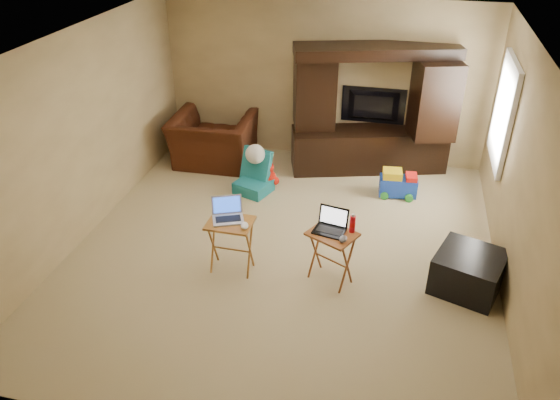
% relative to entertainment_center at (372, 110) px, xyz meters
% --- Properties ---
extents(floor, '(5.50, 5.50, 0.00)m').
position_rel_entertainment_center_xyz_m(floor, '(-0.78, -2.43, -0.96)').
color(floor, beige).
rests_on(floor, ground).
extents(ceiling, '(5.50, 5.50, 0.00)m').
position_rel_entertainment_center_xyz_m(ceiling, '(-0.78, -2.43, 1.54)').
color(ceiling, silver).
rests_on(ceiling, ground).
extents(wall_back, '(5.00, 0.00, 5.00)m').
position_rel_entertainment_center_xyz_m(wall_back, '(-0.78, 0.32, 0.29)').
color(wall_back, tan).
rests_on(wall_back, ground).
extents(wall_front, '(5.00, 0.00, 5.00)m').
position_rel_entertainment_center_xyz_m(wall_front, '(-0.78, -5.18, 0.29)').
color(wall_front, tan).
rests_on(wall_front, ground).
extents(wall_left, '(0.00, 5.50, 5.50)m').
position_rel_entertainment_center_xyz_m(wall_left, '(-3.28, -2.43, 0.29)').
color(wall_left, tan).
rests_on(wall_left, ground).
extents(wall_right, '(0.00, 5.50, 5.50)m').
position_rel_entertainment_center_xyz_m(wall_right, '(1.72, -2.43, 0.29)').
color(wall_right, tan).
rests_on(wall_right, ground).
extents(window_pane, '(0.00, 1.20, 1.20)m').
position_rel_entertainment_center_xyz_m(window_pane, '(1.70, -0.88, 0.44)').
color(window_pane, white).
rests_on(window_pane, ground).
extents(window_frame, '(0.06, 1.14, 1.34)m').
position_rel_entertainment_center_xyz_m(window_frame, '(1.68, -0.88, 0.44)').
color(window_frame, white).
rests_on(window_frame, ground).
extents(entertainment_center, '(2.42, 1.22, 1.92)m').
position_rel_entertainment_center_xyz_m(entertainment_center, '(0.00, 0.00, 0.00)').
color(entertainment_center, black).
rests_on(entertainment_center, floor).
extents(television, '(0.98, 0.14, 0.56)m').
position_rel_entertainment_center_xyz_m(television, '(0.00, 0.23, -0.04)').
color(television, black).
rests_on(television, entertainment_center).
extents(recliner, '(1.25, 1.10, 0.79)m').
position_rel_entertainment_center_xyz_m(recliner, '(-2.38, -0.41, -0.56)').
color(recliner, '#431F0E').
rests_on(recliner, floor).
extents(child_rocker, '(0.60, 0.64, 0.61)m').
position_rel_entertainment_center_xyz_m(child_rocker, '(-1.52, -1.16, -0.65)').
color(child_rocker, '#16707D').
rests_on(child_rocker, floor).
extents(plush_toy, '(0.39, 0.32, 0.43)m').
position_rel_entertainment_center_xyz_m(plush_toy, '(-1.37, -0.97, -0.74)').
color(plush_toy, red).
rests_on(plush_toy, floor).
extents(push_toy, '(0.57, 0.43, 0.40)m').
position_rel_entertainment_center_xyz_m(push_toy, '(0.51, -0.78, -0.76)').
color(push_toy, blue).
rests_on(push_toy, floor).
extents(ottoman, '(0.87, 0.87, 0.44)m').
position_rel_entertainment_center_xyz_m(ottoman, '(1.35, -2.70, -0.74)').
color(ottoman, black).
rests_on(ottoman, floor).
extents(tray_table_left, '(0.50, 0.40, 0.65)m').
position_rel_entertainment_center_xyz_m(tray_table_left, '(-1.27, -2.97, -0.64)').
color(tray_table_left, '#A56B28').
rests_on(tray_table_left, floor).
extents(tray_table_right, '(0.61, 0.57, 0.63)m').
position_rel_entertainment_center_xyz_m(tray_table_right, '(-0.14, -2.91, -0.64)').
color(tray_table_right, brown).
rests_on(tray_table_right, floor).
extents(laptop_left, '(0.42, 0.39, 0.24)m').
position_rel_entertainment_center_xyz_m(laptop_left, '(-1.30, -2.94, -0.19)').
color(laptop_left, '#ABABB0').
rests_on(laptop_left, tray_table_left).
extents(laptop_right, '(0.38, 0.33, 0.24)m').
position_rel_entertainment_center_xyz_m(laptop_right, '(-0.18, -2.89, -0.21)').
color(laptop_right, black).
rests_on(laptop_right, tray_table_right).
extents(mouse_left, '(0.12, 0.15, 0.05)m').
position_rel_entertainment_center_xyz_m(mouse_left, '(-1.08, -3.04, -0.28)').
color(mouse_left, white).
rests_on(mouse_left, tray_table_left).
extents(mouse_right, '(0.10, 0.14, 0.05)m').
position_rel_entertainment_center_xyz_m(mouse_right, '(-0.01, -3.03, -0.30)').
color(mouse_right, '#46464B').
rests_on(mouse_right, tray_table_right).
extents(water_bottle, '(0.06, 0.06, 0.19)m').
position_rel_entertainment_center_xyz_m(water_bottle, '(0.06, -2.83, -0.23)').
color(water_bottle, red).
rests_on(water_bottle, tray_table_right).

